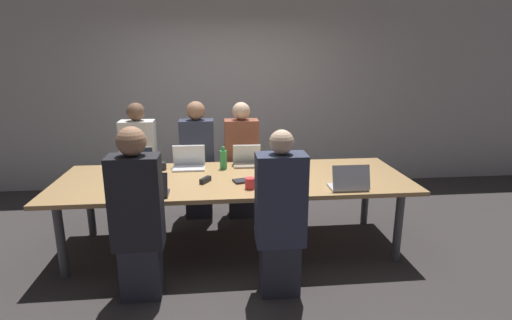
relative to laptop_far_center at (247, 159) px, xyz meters
name	(u,v)px	position (x,y,z in m)	size (l,w,h in m)	color
ground_plane	(235,246)	(-0.17, -0.45, -0.82)	(24.00, 24.00, 0.00)	#383333
curtain_wall	(226,93)	(-0.17, 1.64, 0.58)	(12.00, 0.06, 2.80)	#BCB7B2
conference_table	(234,183)	(-0.17, -0.45, -0.12)	(3.49, 1.23, 0.76)	tan
laptop_far_center	(247,159)	(0.00, 0.00, 0.00)	(0.31, 0.23, 0.23)	gray
person_far_center	(242,162)	(-0.04, 0.38, -0.14)	(0.40, 0.24, 1.42)	#2D2D38
bottle_far_center	(223,159)	(-0.26, -0.12, 0.04)	(0.08, 0.08, 0.24)	green
laptop_far_left	(138,162)	(-1.19, 0.00, 0.00)	(0.33, 0.24, 0.23)	gray
person_far_left	(140,164)	(-1.26, 0.43, -0.14)	(0.40, 0.24, 1.42)	#2D2D38
laptop_near_midright	(277,181)	(0.21, -0.82, 0.00)	(0.32, 0.24, 0.24)	silver
person_near_midright	(280,217)	(0.17, -1.31, -0.15)	(0.40, 0.24, 1.40)	#2D2D38
cup_near_midright	(250,183)	(-0.04, -0.81, -0.02)	(0.09, 0.09, 0.10)	red
laptop_near_left	(149,190)	(-0.93, -0.93, 0.00)	(0.34, 0.22, 0.22)	#333338
person_near_left	(137,217)	(-0.98, -1.25, -0.12)	(0.40, 0.24, 1.44)	#2D2D38
laptop_near_right	(349,182)	(0.86, -0.93, 0.00)	(0.34, 0.24, 0.24)	#B7B7BC
laptop_far_midleft	(189,162)	(-0.64, -0.05, 0.00)	(0.35, 0.25, 0.25)	silver
person_far_midleft	(198,162)	(-0.57, 0.42, -0.13)	(0.40, 0.24, 1.43)	#2D2D38
cup_far_midleft	(163,166)	(-0.91, -0.10, -0.03)	(0.08, 0.08, 0.08)	#232328
stapler	(205,180)	(-0.45, -0.58, -0.04)	(0.12, 0.15, 0.05)	black
notebook	(244,181)	(-0.07, -0.59, -0.06)	(0.23, 0.18, 0.02)	#232328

